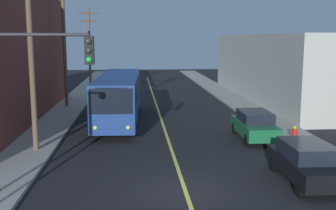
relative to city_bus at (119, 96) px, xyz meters
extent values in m
plane|color=black|center=(2.92, -13.29, -1.82)|extent=(120.00, 120.00, 0.00)
cube|color=gray|center=(-4.33, -3.29, -1.74)|extent=(2.50, 90.00, 0.15)
cube|color=gray|center=(10.17, -3.29, -1.74)|extent=(2.50, 90.00, 0.15)
cube|color=#D8CC4C|center=(2.92, 1.71, -1.81)|extent=(0.16, 60.00, 0.01)
cube|color=black|center=(-5.62, 0.42, -0.22)|extent=(0.06, 16.46, 1.30)
cube|color=black|center=(-5.62, 0.42, 2.98)|extent=(0.06, 16.46, 1.30)
cube|color=#B2B2A8|center=(17.42, 9.23, 1.21)|extent=(12.00, 25.51, 6.05)
cube|color=black|center=(11.46, 9.23, -0.22)|extent=(0.06, 17.86, 1.30)
cube|color=navy|center=(0.00, 0.01, 0.01)|extent=(3.00, 12.09, 2.75)
cube|color=black|center=(-0.22, -5.96, 0.53)|extent=(2.35, 0.17, 1.40)
cube|color=black|center=(0.22, 5.99, 0.63)|extent=(2.30, 0.17, 1.10)
cube|color=black|center=(-1.25, 0.06, 0.53)|extent=(0.44, 10.20, 1.10)
cube|color=black|center=(1.25, -0.03, 0.53)|extent=(0.44, 10.20, 1.10)
cube|color=orange|center=(-0.22, -5.95, 1.13)|extent=(1.79, 0.13, 0.30)
sphere|color=#F9D872|center=(-1.12, -5.97, -0.92)|extent=(0.24, 0.24, 0.24)
sphere|color=#F9D872|center=(0.67, -6.04, -0.92)|extent=(0.24, 0.24, 0.24)
cylinder|color=black|center=(-1.28, -4.14, -1.32)|extent=(0.34, 1.01, 1.00)
cylinder|color=black|center=(0.97, -4.23, -1.32)|extent=(0.34, 1.01, 1.00)
cylinder|color=black|center=(-0.99, 3.55, -1.32)|extent=(0.34, 1.01, 1.00)
cylinder|color=black|center=(1.26, 3.47, -1.32)|extent=(0.34, 1.01, 1.00)
cube|color=black|center=(7.83, -12.66, -1.15)|extent=(1.85, 4.42, 0.70)
cube|color=black|center=(7.83, -12.66, -0.50)|extent=(1.65, 2.48, 0.60)
cylinder|color=black|center=(7.02, -14.16, -1.50)|extent=(0.23, 0.64, 0.64)
cylinder|color=black|center=(7.05, -11.16, -1.50)|extent=(0.23, 0.64, 0.64)
cylinder|color=black|center=(8.65, -11.17, -1.50)|extent=(0.23, 0.64, 0.64)
cube|color=#196038|center=(7.85, -5.63, -1.15)|extent=(1.88, 4.43, 0.70)
cube|color=black|center=(7.85, -5.63, -0.50)|extent=(1.67, 2.49, 0.60)
cylinder|color=black|center=(7.02, -7.11, -1.50)|extent=(0.23, 0.64, 0.64)
cylinder|color=black|center=(8.62, -7.14, -1.50)|extent=(0.23, 0.64, 0.64)
cylinder|color=black|center=(7.08, -4.11, -1.50)|extent=(0.23, 0.64, 0.64)
cylinder|color=black|center=(8.68, -4.14, -1.50)|extent=(0.23, 0.64, 0.64)
cylinder|color=brown|center=(-3.97, -7.35, 3.67)|extent=(0.28, 0.28, 10.68)
cylinder|color=brown|center=(-4.56, 6.01, 3.46)|extent=(0.28, 0.28, 10.25)
cylinder|color=brown|center=(-4.20, 21.43, 2.84)|extent=(0.28, 0.28, 9.01)
cube|color=#4C3D2D|center=(-4.20, 21.43, 6.75)|extent=(2.40, 0.16, 0.16)
cube|color=#4C3D2D|center=(-4.20, 21.43, 5.85)|extent=(2.00, 0.16, 0.16)
cylinder|color=#2D2D33|center=(-2.28, -13.10, 4.03)|extent=(3.50, 0.12, 0.12)
cube|color=black|center=(-0.53, -13.10, 3.48)|extent=(0.32, 0.36, 1.00)
sphere|color=#2D2D2D|center=(-0.53, -13.29, 3.80)|extent=(0.22, 0.22, 0.22)
sphere|color=#2D2D2D|center=(-0.53, -13.29, 3.48)|extent=(0.22, 0.22, 0.22)
sphere|color=green|center=(-0.53, -13.29, 3.16)|extent=(0.22, 0.22, 0.22)
cylinder|color=red|center=(9.77, -6.73, -1.32)|extent=(0.26, 0.26, 0.70)
sphere|color=gold|center=(9.77, -6.73, -0.95)|extent=(0.24, 0.24, 0.24)
cylinder|color=red|center=(9.61, -6.73, -1.22)|extent=(0.12, 0.10, 0.10)
cylinder|color=red|center=(9.93, -6.73, -1.22)|extent=(0.12, 0.10, 0.10)
camera|label=1|loc=(1.04, -27.82, 3.92)|focal=43.49mm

